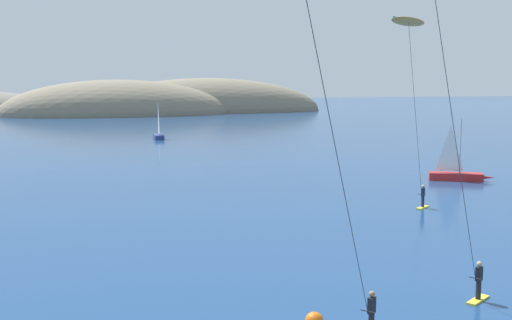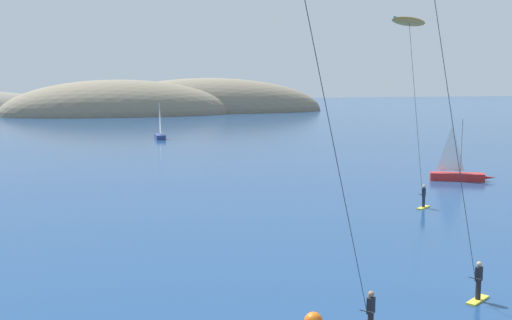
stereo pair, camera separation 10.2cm
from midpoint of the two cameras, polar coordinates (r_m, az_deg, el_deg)
name	(u,v)px [view 1 (the left image)]	position (r m, az deg, el deg)	size (l,w,h in m)	color
headland_island	(84,114)	(182.18, -15.08, 3.98)	(157.50, 43.79, 19.55)	#7A705B
sailboat_near	(459,174)	(62.25, 17.58, -1.15)	(5.63, 3.79, 5.70)	#B22323
sailboat_far	(158,135)	(102.71, -8.71, 2.24)	(1.76, 5.94, 5.70)	navy
kitesurfer_blue	(438,12)	(23.82, 15.73, 12.58)	(7.73, 4.77, 13.11)	yellow
kitesurfer_orange	(410,39)	(43.72, 13.47, 10.38)	(6.61, 5.71, 13.26)	yellow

